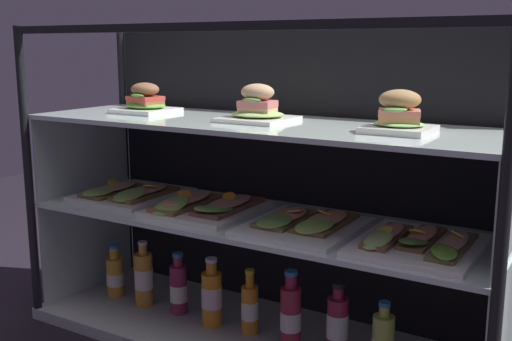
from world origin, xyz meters
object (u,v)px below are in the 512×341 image
Objects in this scene: plated_roll_sandwich_center at (259,109)px; juice_bottle_back_center at (144,278)px; open_sandwich_tray_center at (304,223)px; open_sandwich_tray_right_of_center at (418,243)px; plated_roll_sandwich_left_of_center at (399,116)px; juice_bottle_tucked_behind at (291,315)px; open_sandwich_tray_mid_left at (129,193)px; juice_bottle_back_left at (337,325)px; open_sandwich_tray_far_left at (206,206)px; plated_roll_sandwich_far_right at (145,102)px; juice_bottle_front_fourth at (250,308)px; juice_bottle_front_second at (179,288)px; juice_bottle_near_post at (212,296)px; juice_bottle_front_right_end at (115,275)px.

juice_bottle_back_center is (-0.47, -0.03, -0.64)m from plated_roll_sandwich_center.
open_sandwich_tray_center is 1.00× the size of open_sandwich_tray_right_of_center.
open_sandwich_tray_right_of_center is (0.08, -0.03, -0.34)m from plated_roll_sandwich_left_of_center.
plated_roll_sandwich_left_of_center reaches higher than juice_bottle_tucked_behind.
open_sandwich_tray_mid_left reaches higher than juice_bottle_back_left.
open_sandwich_tray_far_left reaches higher than open_sandwich_tray_center.
open_sandwich_tray_mid_left is 1.00× the size of open_sandwich_tray_center.
plated_roll_sandwich_far_right is 0.47m from plated_roll_sandwich_center.
juice_bottle_back_center is 0.45m from juice_bottle_front_fourth.
juice_bottle_front_second is at bearing 179.71° from juice_bottle_front_fourth.
plated_roll_sandwich_left_of_center is 0.74× the size of juice_bottle_near_post.
juice_bottle_near_post is at bearing -8.92° from plated_roll_sandwich_far_right.
open_sandwich_tray_center is at bearing -12.28° from plated_roll_sandwich_center.
juice_bottle_back_center is 0.61m from juice_bottle_tucked_behind.
juice_bottle_back_center is at bearing -12.13° from open_sandwich_tray_mid_left.
plated_roll_sandwich_far_right is 0.85× the size of juice_bottle_front_second.
open_sandwich_tray_right_of_center is 0.40m from juice_bottle_back_left.
juice_bottle_back_center is (-0.29, 0.00, -0.31)m from open_sandwich_tray_far_left.
juice_bottle_near_post is at bearing 179.61° from open_sandwich_tray_center.
juice_bottle_tucked_behind is 1.06× the size of juice_bottle_back_left.
juice_bottle_front_right_end is (-0.15, -0.03, -0.66)m from plated_roll_sandwich_far_right.
juice_bottle_near_post is (0.02, -0.01, -0.31)m from open_sandwich_tray_far_left.
juice_bottle_tucked_behind reaches higher than juice_bottle_front_second.
juice_bottle_near_post is (-0.34, 0.00, -0.31)m from open_sandwich_tray_center.
juice_bottle_front_fourth is (-0.55, 0.03, -0.32)m from open_sandwich_tray_right_of_center.
plated_roll_sandwich_left_of_center is at bearing 161.01° from open_sandwich_tray_right_of_center.
juice_bottle_near_post is 1.08× the size of juice_bottle_front_fourth.
open_sandwich_tray_center is at bearing -1.36° from open_sandwich_tray_far_left.
plated_roll_sandwich_center reaches higher than open_sandwich_tray_center.
plated_roll_sandwich_center is 0.88× the size of juice_bottle_back_left.
plated_roll_sandwich_center reaches higher than juice_bottle_front_right_end.
plated_roll_sandwich_far_right is at bearing 168.41° from juice_bottle_front_second.
open_sandwich_tray_far_left is at bearing -4.67° from juice_bottle_front_second.
open_sandwich_tray_far_left is 1.53× the size of juice_bottle_back_center.
plated_roll_sandwich_far_right is 0.71m from juice_bottle_near_post.
juice_bottle_front_fourth is 0.87× the size of juice_bottle_tucked_behind.
juice_bottle_front_fourth is at bearing 0.76° from juice_bottle_back_center.
juice_bottle_front_second is 1.02× the size of juice_bottle_front_fourth.
juice_bottle_front_right_end is at bearing -168.61° from plated_roll_sandwich_far_right.
open_sandwich_tray_right_of_center is 1.80× the size of juice_bottle_front_right_end.
juice_bottle_front_right_end is 0.46m from juice_bottle_near_post.
plated_roll_sandwich_far_right is 0.73m from open_sandwich_tray_center.
plated_roll_sandwich_far_right reaches higher than juice_bottle_front_right_end.
juice_bottle_near_post is at bearing -1.80° from juice_bottle_back_center.
juice_bottle_front_fourth is at bearing -132.62° from plated_roll_sandwich_center.
juice_bottle_front_right_end is at bearing 178.72° from juice_bottle_tucked_behind.
plated_roll_sandwich_left_of_center is 1.01m from juice_bottle_front_second.
juice_bottle_back_left reaches higher than juice_bottle_front_right_end.
plated_roll_sandwich_far_right is 1.07× the size of plated_roll_sandwich_left_of_center.
juice_bottle_front_right_end is at bearing -178.18° from plated_roll_sandwich_center.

